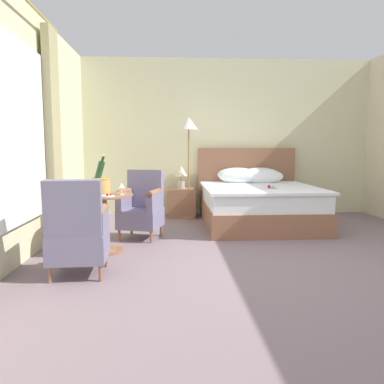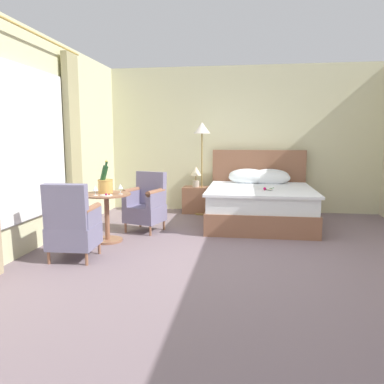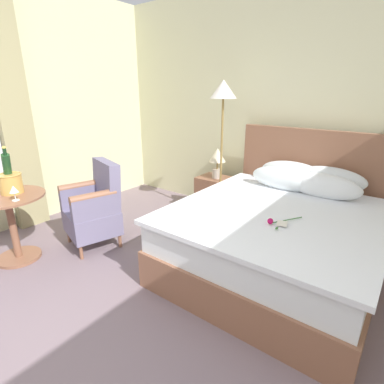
{
  "view_description": "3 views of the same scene",
  "coord_description": "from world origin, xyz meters",
  "px_view_note": "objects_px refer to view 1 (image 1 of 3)",
  "views": [
    {
      "loc": [
        -1.07,
        -3.94,
        1.24
      ],
      "look_at": [
        -0.76,
        1.44,
        0.62
      ],
      "focal_mm": 35.0,
      "sensor_mm": 36.0,
      "label": 1
    },
    {
      "loc": [
        0.1,
        -4.51,
        1.48
      ],
      "look_at": [
        -0.76,
        1.44,
        0.62
      ],
      "focal_mm": 35.0,
      "sensor_mm": 36.0,
      "label": 2
    },
    {
      "loc": [
        1.23,
        -0.56,
        1.68
      ],
      "look_at": [
        -0.47,
        1.68,
        0.71
      ],
      "focal_mm": 28.0,
      "sensor_mm": 36.0,
      "label": 3
    }
  ],
  "objects_px": {
    "bed": "(257,202)",
    "wine_glass_near_bucket": "(93,188)",
    "nightstand": "(181,203)",
    "wine_glass_near_edge": "(121,186)",
    "snack_plate": "(107,196)",
    "armchair_facing_bed": "(77,232)",
    "side_table_round": "(104,217)",
    "bedside_lamp": "(181,174)",
    "armchair_by_window": "(142,207)",
    "floor_lamp_brass": "(189,134)",
    "champagne_bucket": "(101,183)"
  },
  "relations": [
    {
      "from": "bed",
      "to": "wine_glass_near_bucket",
      "type": "distance_m",
      "value": 2.89
    },
    {
      "from": "nightstand",
      "to": "wine_glass_near_edge",
      "type": "bearing_deg",
      "value": -108.9
    },
    {
      "from": "snack_plate",
      "to": "armchair_facing_bed",
      "type": "height_order",
      "value": "armchair_facing_bed"
    },
    {
      "from": "bed",
      "to": "wine_glass_near_bucket",
      "type": "xyz_separation_m",
      "value": [
        -2.3,
        -1.71,
        0.42
      ]
    },
    {
      "from": "bed",
      "to": "nightstand",
      "type": "xyz_separation_m",
      "value": [
        -1.23,
        0.73,
        -0.11
      ]
    },
    {
      "from": "side_table_round",
      "to": "bedside_lamp",
      "type": "bearing_deg",
      "value": 66.41
    },
    {
      "from": "bed",
      "to": "armchair_facing_bed",
      "type": "bearing_deg",
      "value": -134.05
    },
    {
      "from": "bed",
      "to": "armchair_by_window",
      "type": "relative_size",
      "value": 2.17
    },
    {
      "from": "floor_lamp_brass",
      "to": "bedside_lamp",
      "type": "bearing_deg",
      "value": 138.71
    },
    {
      "from": "floor_lamp_brass",
      "to": "wine_glass_near_bucket",
      "type": "distance_m",
      "value": 2.71
    },
    {
      "from": "bedside_lamp",
      "to": "champagne_bucket",
      "type": "xyz_separation_m",
      "value": [
        -1.03,
        -2.18,
        0.04
      ]
    },
    {
      "from": "nightstand",
      "to": "side_table_round",
      "type": "bearing_deg",
      "value": -113.59
    },
    {
      "from": "bed",
      "to": "champagne_bucket",
      "type": "height_order",
      "value": "bed"
    },
    {
      "from": "wine_glass_near_edge",
      "to": "snack_plate",
      "type": "relative_size",
      "value": 0.85
    },
    {
      "from": "bed",
      "to": "side_table_round",
      "type": "bearing_deg",
      "value": -145.4
    },
    {
      "from": "nightstand",
      "to": "floor_lamp_brass",
      "type": "distance_m",
      "value": 1.24
    },
    {
      "from": "nightstand",
      "to": "floor_lamp_brass",
      "type": "height_order",
      "value": "floor_lamp_brass"
    },
    {
      "from": "nightstand",
      "to": "armchair_facing_bed",
      "type": "xyz_separation_m",
      "value": [
        -1.09,
        -3.13,
        0.17
      ]
    },
    {
      "from": "floor_lamp_brass",
      "to": "wine_glass_near_edge",
      "type": "xyz_separation_m",
      "value": [
        -0.91,
        -2.15,
        -0.69
      ]
    },
    {
      "from": "wine_glass_near_edge",
      "to": "armchair_by_window",
      "type": "distance_m",
      "value": 0.81
    },
    {
      "from": "floor_lamp_brass",
      "to": "snack_plate",
      "type": "relative_size",
      "value": 10.55
    },
    {
      "from": "armchair_facing_bed",
      "to": "side_table_round",
      "type": "bearing_deg",
      "value": 83.11
    },
    {
      "from": "bedside_lamp",
      "to": "armchair_facing_bed",
      "type": "xyz_separation_m",
      "value": [
        -1.09,
        -3.13,
        -0.36
      ]
    },
    {
      "from": "wine_glass_near_edge",
      "to": "side_table_round",
      "type": "bearing_deg",
      "value": 179.43
    },
    {
      "from": "side_table_round",
      "to": "snack_plate",
      "type": "distance_m",
      "value": 0.34
    },
    {
      "from": "champagne_bucket",
      "to": "armchair_by_window",
      "type": "xyz_separation_m",
      "value": [
        0.43,
        0.62,
        -0.39
      ]
    },
    {
      "from": "wine_glass_near_edge",
      "to": "snack_plate",
      "type": "xyz_separation_m",
      "value": [
        -0.14,
        -0.18,
        -0.1
      ]
    },
    {
      "from": "bedside_lamp",
      "to": "floor_lamp_brass",
      "type": "distance_m",
      "value": 0.72
    },
    {
      "from": "armchair_facing_bed",
      "to": "bed",
      "type": "bearing_deg",
      "value": 45.95
    },
    {
      "from": "nightstand",
      "to": "champagne_bucket",
      "type": "xyz_separation_m",
      "value": [
        -1.03,
        -2.18,
        0.57
      ]
    },
    {
      "from": "wine_glass_near_edge",
      "to": "armchair_facing_bed",
      "type": "distance_m",
      "value": 0.99
    },
    {
      "from": "floor_lamp_brass",
      "to": "armchair_by_window",
      "type": "height_order",
      "value": "floor_lamp_brass"
    },
    {
      "from": "armchair_by_window",
      "to": "armchair_facing_bed",
      "type": "distance_m",
      "value": 1.65
    },
    {
      "from": "nightstand",
      "to": "wine_glass_near_bucket",
      "type": "relative_size",
      "value": 3.8
    },
    {
      "from": "side_table_round",
      "to": "snack_plate",
      "type": "relative_size",
      "value": 4.12
    },
    {
      "from": "champagne_bucket",
      "to": "armchair_facing_bed",
      "type": "xyz_separation_m",
      "value": [
        -0.06,
        -0.95,
        -0.39
      ]
    },
    {
      "from": "armchair_by_window",
      "to": "armchair_facing_bed",
      "type": "relative_size",
      "value": 0.98
    },
    {
      "from": "wine_glass_near_bucket",
      "to": "wine_glass_near_edge",
      "type": "relative_size",
      "value": 0.97
    },
    {
      "from": "bed",
      "to": "armchair_facing_bed",
      "type": "xyz_separation_m",
      "value": [
        -2.32,
        -2.4,
        0.06
      ]
    },
    {
      "from": "bed",
      "to": "nightstand",
      "type": "distance_m",
      "value": 1.43
    },
    {
      "from": "wine_glass_near_bucket",
      "to": "armchair_by_window",
      "type": "distance_m",
      "value": 1.07
    },
    {
      "from": "nightstand",
      "to": "champagne_bucket",
      "type": "relative_size",
      "value": 1.12
    },
    {
      "from": "floor_lamp_brass",
      "to": "bed",
      "type": "bearing_deg",
      "value": -29.5
    },
    {
      "from": "snack_plate",
      "to": "armchair_facing_bed",
      "type": "distance_m",
      "value": 0.76
    },
    {
      "from": "bed",
      "to": "armchair_by_window",
      "type": "height_order",
      "value": "bed"
    },
    {
      "from": "nightstand",
      "to": "wine_glass_near_edge",
      "type": "height_order",
      "value": "wine_glass_near_edge"
    },
    {
      "from": "champagne_bucket",
      "to": "wine_glass_near_bucket",
      "type": "bearing_deg",
      "value": -99.28
    },
    {
      "from": "bed",
      "to": "floor_lamp_brass",
      "type": "distance_m",
      "value": 1.68
    },
    {
      "from": "bedside_lamp",
      "to": "floor_lamp_brass",
      "type": "height_order",
      "value": "floor_lamp_brass"
    },
    {
      "from": "armchair_by_window",
      "to": "armchair_facing_bed",
      "type": "bearing_deg",
      "value": -107.54
    }
  ]
}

